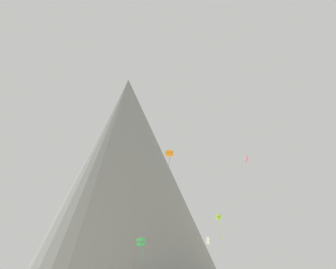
# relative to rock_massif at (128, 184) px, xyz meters

# --- Properties ---
(rock_massif) EXTENTS (66.42, 66.42, 63.37)m
(rock_massif) POSITION_rel_rock_massif_xyz_m (0.00, 0.00, 0.00)
(rock_massif) COLOR slate
(rock_massif) RESTS_ON ground_plane
(kite_white_low) EXTENTS (0.50, 0.97, 1.34)m
(kite_white_low) POSITION_rel_rock_massif_xyz_m (19.57, -58.18, -19.94)
(kite_white_low) COLOR white
(kite_lime_low) EXTENTS (1.00, 1.00, 4.60)m
(kite_lime_low) POSITION_rel_rock_massif_xyz_m (22.18, -52.72, -15.46)
(kite_lime_low) COLOR #8CD133
(kite_green_low) EXTENTS (1.80, 1.81, 3.97)m
(kite_green_low) POSITION_rel_rock_massif_xyz_m (7.31, -46.22, -19.54)
(kite_green_low) COLOR green
(kite_orange_high) EXTENTS (1.58, 1.58, 3.21)m
(kite_orange_high) POSITION_rel_rock_massif_xyz_m (12.98, -50.31, -2.50)
(kite_orange_high) COLOR orange
(kite_rainbow_mid) EXTENTS (1.18, 1.50, 1.37)m
(kite_rainbow_mid) POSITION_rel_rock_massif_xyz_m (25.60, -65.19, -7.10)
(kite_rainbow_mid) COLOR #E5668C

